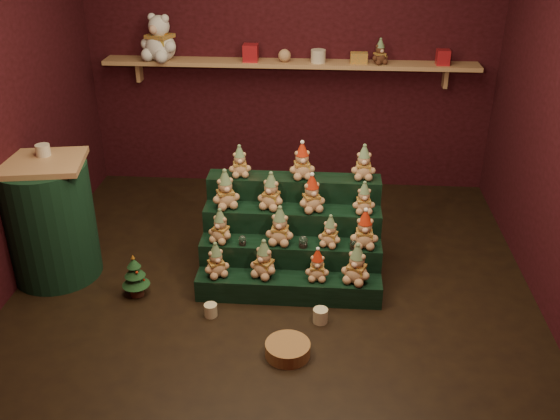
# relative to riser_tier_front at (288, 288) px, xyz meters

# --- Properties ---
(ground) EXTENTS (4.00, 4.00, 0.00)m
(ground) POSITION_rel_riser_tier_front_xyz_m (-0.12, 0.15, -0.09)
(ground) COLOR black
(ground) RESTS_ON ground
(back_wall) EXTENTS (4.00, 0.10, 2.80)m
(back_wall) POSITION_rel_riser_tier_front_xyz_m (-0.12, 2.20, 1.31)
(back_wall) COLOR black
(back_wall) RESTS_ON ground
(front_wall) EXTENTS (4.00, 0.10, 2.80)m
(front_wall) POSITION_rel_riser_tier_front_xyz_m (-0.12, -1.90, 1.31)
(front_wall) COLOR black
(front_wall) RESTS_ON ground
(back_shelf) EXTENTS (3.60, 0.26, 0.24)m
(back_shelf) POSITION_rel_riser_tier_front_xyz_m (-0.12, 2.02, 1.20)
(back_shelf) COLOR #AC7D56
(back_shelf) RESTS_ON ground
(riser_tier_front) EXTENTS (1.40, 0.22, 0.18)m
(riser_tier_front) POSITION_rel_riser_tier_front_xyz_m (0.00, 0.00, 0.00)
(riser_tier_front) COLOR black
(riser_tier_front) RESTS_ON ground
(riser_tier_midfront) EXTENTS (1.40, 0.22, 0.36)m
(riser_tier_midfront) POSITION_rel_riser_tier_front_xyz_m (0.00, 0.22, 0.09)
(riser_tier_midfront) COLOR black
(riser_tier_midfront) RESTS_ON ground
(riser_tier_midback) EXTENTS (1.40, 0.22, 0.54)m
(riser_tier_midback) POSITION_rel_riser_tier_front_xyz_m (0.00, 0.44, 0.18)
(riser_tier_midback) COLOR black
(riser_tier_midback) RESTS_ON ground
(riser_tier_back) EXTENTS (1.40, 0.22, 0.72)m
(riser_tier_back) POSITION_rel_riser_tier_front_xyz_m (0.00, 0.66, 0.27)
(riser_tier_back) COLOR black
(riser_tier_back) RESTS_ON ground
(teddy_0) EXTENTS (0.25, 0.24, 0.27)m
(teddy_0) POSITION_rel_riser_tier_front_xyz_m (-0.55, 0.00, 0.22)
(teddy_0) COLOR tan
(teddy_0) RESTS_ON riser_tier_front
(teddy_1) EXTENTS (0.27, 0.26, 0.30)m
(teddy_1) POSITION_rel_riser_tier_front_xyz_m (-0.19, 0.02, 0.24)
(teddy_1) COLOR tan
(teddy_1) RESTS_ON riser_tier_front
(teddy_2) EXTENTS (0.18, 0.16, 0.25)m
(teddy_2) POSITION_rel_riser_tier_front_xyz_m (0.21, 0.01, 0.21)
(teddy_2) COLOR tan
(teddy_2) RESTS_ON riser_tier_front
(teddy_3) EXTENTS (0.28, 0.27, 0.31)m
(teddy_3) POSITION_rel_riser_tier_front_xyz_m (0.50, -0.01, 0.24)
(teddy_3) COLOR tan
(teddy_3) RESTS_ON riser_tier_front
(teddy_4) EXTENTS (0.24, 0.23, 0.27)m
(teddy_4) POSITION_rel_riser_tier_front_xyz_m (-0.54, 0.21, 0.40)
(teddy_4) COLOR tan
(teddy_4) RESTS_ON riser_tier_midfront
(teddy_5) EXTENTS (0.23, 0.21, 0.30)m
(teddy_5) POSITION_rel_riser_tier_front_xyz_m (-0.08, 0.21, 0.42)
(teddy_5) COLOR tan
(teddy_5) RESTS_ON riser_tier_midfront
(teddy_6) EXTENTS (0.22, 0.21, 0.25)m
(teddy_6) POSITION_rel_riser_tier_front_xyz_m (0.30, 0.20, 0.39)
(teddy_6) COLOR tan
(teddy_6) RESTS_ON riser_tier_midfront
(teddy_7) EXTENTS (0.22, 0.19, 0.30)m
(teddy_7) POSITION_rel_riser_tier_front_xyz_m (0.56, 0.21, 0.42)
(teddy_7) COLOR tan
(teddy_7) RESTS_ON riser_tier_midfront
(teddy_8) EXTENTS (0.28, 0.27, 0.31)m
(teddy_8) POSITION_rel_riser_tier_front_xyz_m (-0.53, 0.44, 0.60)
(teddy_8) COLOR tan
(teddy_8) RESTS_ON riser_tier_midback
(teddy_9) EXTENTS (0.26, 0.24, 0.29)m
(teddy_9) POSITION_rel_riser_tier_front_xyz_m (-0.17, 0.45, 0.60)
(teddy_9) COLOR tan
(teddy_9) RESTS_ON riser_tier_midback
(teddy_10) EXTENTS (0.26, 0.25, 0.29)m
(teddy_10) POSITION_rel_riser_tier_front_xyz_m (0.15, 0.43, 0.60)
(teddy_10) COLOR tan
(teddy_10) RESTS_ON riser_tier_midback
(teddy_11) EXTENTS (0.19, 0.18, 0.25)m
(teddy_11) POSITION_rel_riser_tier_front_xyz_m (0.55, 0.43, 0.57)
(teddy_11) COLOR tan
(teddy_11) RESTS_ON riser_tier_midback
(teddy_12) EXTENTS (0.21, 0.20, 0.25)m
(teddy_12) POSITION_rel_riser_tier_front_xyz_m (-0.44, 0.65, 0.76)
(teddy_12) COLOR tan
(teddy_12) RESTS_ON riser_tier_back
(teddy_13) EXTENTS (0.24, 0.22, 0.29)m
(teddy_13) POSITION_rel_riser_tier_front_xyz_m (0.06, 0.65, 0.77)
(teddy_13) COLOR tan
(teddy_13) RESTS_ON riser_tier_back
(teddy_14) EXTENTS (0.20, 0.18, 0.27)m
(teddy_14) POSITION_rel_riser_tier_front_xyz_m (0.55, 0.67, 0.77)
(teddy_14) COLOR tan
(teddy_14) RESTS_ON riser_tier_back
(snow_globe_a) EXTENTS (0.06, 0.06, 0.08)m
(snow_globe_a) POSITION_rel_riser_tier_front_xyz_m (-0.36, 0.16, 0.31)
(snow_globe_a) COLOR black
(snow_globe_a) RESTS_ON riser_tier_midfront
(snow_globe_b) EXTENTS (0.07, 0.07, 0.09)m
(snow_globe_b) POSITION_rel_riser_tier_front_xyz_m (0.10, 0.16, 0.32)
(snow_globe_b) COLOR black
(snow_globe_b) RESTS_ON riser_tier_midfront
(snow_globe_c) EXTENTS (0.06, 0.06, 0.08)m
(snow_globe_c) POSITION_rel_riser_tier_front_xyz_m (0.48, 0.16, 0.31)
(snow_globe_c) COLOR black
(snow_globe_c) RESTS_ON riser_tier_midfront
(side_table) EXTENTS (0.73, 0.69, 0.99)m
(side_table) POSITION_rel_riser_tier_front_xyz_m (-1.88, 0.21, 0.40)
(side_table) COLOR #AC7D56
(side_table) RESTS_ON ground
(table_ornament) EXTENTS (0.11, 0.11, 0.09)m
(table_ornament) POSITION_rel_riser_tier_front_xyz_m (-1.88, 0.31, 0.94)
(table_ornament) COLOR beige
(table_ornament) RESTS_ON side_table
(mini_christmas_tree) EXTENTS (0.21, 0.21, 0.36)m
(mini_christmas_tree) POSITION_rel_riser_tier_front_xyz_m (-1.16, -0.05, 0.08)
(mini_christmas_tree) COLOR #432318
(mini_christmas_tree) RESTS_ON ground
(mug_left) EXTENTS (0.10, 0.10, 0.10)m
(mug_left) POSITION_rel_riser_tier_front_xyz_m (-0.55, -0.27, -0.04)
(mug_left) COLOR beige
(mug_left) RESTS_ON ground
(mug_right) EXTENTS (0.11, 0.11, 0.11)m
(mug_right) POSITION_rel_riser_tier_front_xyz_m (0.25, -0.28, -0.04)
(mug_right) COLOR beige
(mug_right) RESTS_ON ground
(wicker_basket) EXTENTS (0.34, 0.34, 0.09)m
(wicker_basket) POSITION_rel_riser_tier_front_xyz_m (0.04, -0.66, -0.04)
(wicker_basket) COLOR #996B3D
(wicker_basket) RESTS_ON ground
(white_bear) EXTENTS (0.49, 0.47, 0.54)m
(white_bear) POSITION_rel_riser_tier_front_xyz_m (-1.36, 1.99, 1.50)
(white_bear) COLOR silver
(white_bear) RESTS_ON back_shelf
(brown_bear) EXTENTS (0.21, 0.20, 0.23)m
(brown_bear) POSITION_rel_riser_tier_front_xyz_m (0.73, 1.99, 1.34)
(brown_bear) COLOR #4C2919
(brown_bear) RESTS_ON back_shelf
(gift_tin_red_a) EXTENTS (0.14, 0.14, 0.16)m
(gift_tin_red_a) POSITION_rel_riser_tier_front_xyz_m (-0.49, 2.00, 1.31)
(gift_tin_red_a) COLOR #B11B23
(gift_tin_red_a) RESTS_ON back_shelf
(gift_tin_cream) EXTENTS (0.14, 0.14, 0.12)m
(gift_tin_cream) POSITION_rel_riser_tier_front_xyz_m (0.15, 2.00, 1.29)
(gift_tin_cream) COLOR beige
(gift_tin_cream) RESTS_ON back_shelf
(gift_tin_red_b) EXTENTS (0.12, 0.12, 0.14)m
(gift_tin_red_b) POSITION_rel_riser_tier_front_xyz_m (1.31, 2.00, 1.30)
(gift_tin_red_b) COLOR #B11B23
(gift_tin_red_b) RESTS_ON back_shelf
(shelf_plush_ball) EXTENTS (0.12, 0.12, 0.12)m
(shelf_plush_ball) POSITION_rel_riser_tier_front_xyz_m (-0.17, 2.00, 1.29)
(shelf_plush_ball) COLOR tan
(shelf_plush_ball) RESTS_ON back_shelf
(scarf_gift_box) EXTENTS (0.16, 0.10, 0.10)m
(scarf_gift_box) POSITION_rel_riser_tier_front_xyz_m (0.53, 2.00, 1.28)
(scarf_gift_box) COLOR orange
(scarf_gift_box) RESTS_ON back_shelf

